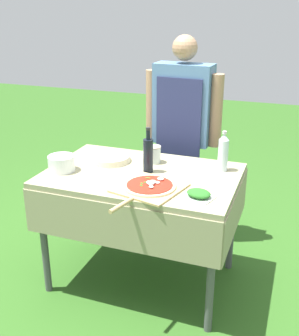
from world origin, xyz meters
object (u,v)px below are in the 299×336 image
(person_cook, at_px, (182,124))
(oil_bottle, at_px, (148,155))
(plate_stack, at_px, (110,158))
(sauce_jar, at_px, (154,155))
(pizza_on_peel, at_px, (149,187))
(prep_table, at_px, (142,187))
(water_bottle, at_px, (223,152))
(mixing_tub, at_px, (62,163))
(herb_container, at_px, (199,194))

(person_cook, height_order, oil_bottle, person_cook)
(person_cook, xyz_separation_m, plate_stack, (-0.34, -0.56, -0.12))
(sauce_jar, bearing_deg, plate_stack, -164.03)
(pizza_on_peel, height_order, oil_bottle, oil_bottle)
(oil_bottle, height_order, sauce_jar, oil_bottle)
(prep_table, distance_m, person_cook, 0.73)
(prep_table, relative_size, water_bottle, 4.68)
(mixing_tub, bearing_deg, herb_container, -5.64)
(prep_table, height_order, oil_bottle, oil_bottle)
(pizza_on_peel, bearing_deg, mixing_tub, -174.02)
(person_cook, bearing_deg, mixing_tub, 59.20)
(water_bottle, xyz_separation_m, sauce_jar, (-0.46, -0.02, -0.07))
(plate_stack, bearing_deg, oil_bottle, -16.67)
(sauce_jar, bearing_deg, mixing_tub, -145.52)
(water_bottle, xyz_separation_m, mixing_tub, (-0.96, -0.36, -0.07))
(water_bottle, height_order, plate_stack, water_bottle)
(plate_stack, bearing_deg, herb_container, -26.74)
(person_cook, distance_m, pizza_on_peel, 0.92)
(pizza_on_peel, bearing_deg, oil_bottle, 124.87)
(oil_bottle, xyz_separation_m, plate_stack, (-0.31, 0.09, -0.10))
(mixing_tub, bearing_deg, water_bottle, 20.48)
(prep_table, distance_m, water_bottle, 0.56)
(oil_bottle, relative_size, plate_stack, 1.07)
(water_bottle, bearing_deg, sauce_jar, -178.11)
(plate_stack, xyz_separation_m, sauce_jar, (0.28, 0.08, 0.03))
(plate_stack, relative_size, sauce_jar, 2.37)
(pizza_on_peel, xyz_separation_m, mixing_tub, (-0.62, 0.08, 0.04))
(prep_table, bearing_deg, mixing_tub, -164.23)
(person_cook, height_order, mixing_tub, person_cook)
(mixing_tub, bearing_deg, person_cook, 55.92)
(pizza_on_peel, distance_m, plate_stack, 0.53)
(oil_bottle, relative_size, mixing_tub, 1.71)
(pizza_on_peel, distance_m, sauce_jar, 0.44)
(prep_table, height_order, plate_stack, plate_stack)
(mixing_tub, xyz_separation_m, sauce_jar, (0.50, 0.34, 0.00))
(person_cook, height_order, water_bottle, person_cook)
(herb_container, bearing_deg, mixing_tub, 174.36)
(herb_container, bearing_deg, sauce_jar, 133.90)
(water_bottle, distance_m, mixing_tub, 1.02)
(oil_bottle, height_order, plate_stack, oil_bottle)
(herb_container, distance_m, plate_stack, 0.78)
(water_bottle, bearing_deg, herb_container, -95.38)
(oil_bottle, xyz_separation_m, water_bottle, (0.43, 0.19, 0.01))
(sauce_jar, bearing_deg, prep_table, -92.22)
(pizza_on_peel, distance_m, mixing_tub, 0.63)
(mixing_tub, bearing_deg, prep_table, 15.77)
(person_cook, xyz_separation_m, water_bottle, (0.40, -0.47, -0.02))
(water_bottle, relative_size, herb_container, 1.35)
(prep_table, relative_size, person_cook, 0.77)
(pizza_on_peel, relative_size, plate_stack, 2.08)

